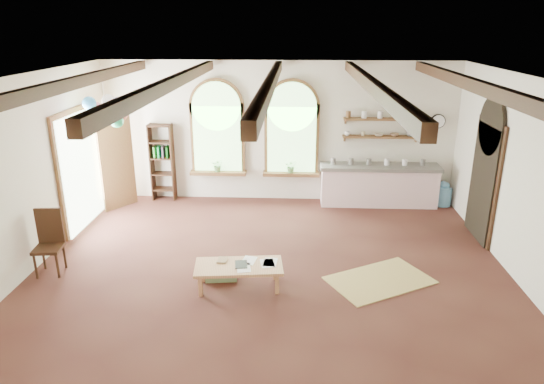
# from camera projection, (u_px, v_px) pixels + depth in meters

# --- Properties ---
(floor) EXTENTS (8.00, 8.00, 0.00)m
(floor) POSITION_uv_depth(u_px,v_px,m) (270.00, 268.00, 8.29)
(floor) COLOR #512C21
(floor) RESTS_ON ground
(ceiling_beams) EXTENTS (6.20, 6.80, 0.18)m
(ceiling_beams) POSITION_uv_depth(u_px,v_px,m) (270.00, 84.00, 7.27)
(ceiling_beams) COLOR #381E12
(ceiling_beams) RESTS_ON ceiling
(window_left) EXTENTS (1.30, 0.28, 2.20)m
(window_left) POSITION_uv_depth(u_px,v_px,m) (217.00, 131.00, 11.05)
(window_left) COLOR brown
(window_left) RESTS_ON floor
(window_right) EXTENTS (1.30, 0.28, 2.20)m
(window_right) POSITION_uv_depth(u_px,v_px,m) (292.00, 132.00, 10.97)
(window_right) COLOR brown
(window_right) RESTS_ON floor
(left_doorway) EXTENTS (0.10, 1.90, 2.50)m
(left_doorway) POSITION_uv_depth(u_px,v_px,m) (81.00, 170.00, 9.80)
(left_doorway) COLOR brown
(left_doorway) RESTS_ON floor
(right_doorway) EXTENTS (0.10, 1.30, 2.40)m
(right_doorway) POSITION_uv_depth(u_px,v_px,m) (483.00, 183.00, 9.16)
(right_doorway) COLOR black
(right_doorway) RESTS_ON floor
(kitchen_counter) EXTENTS (2.68, 0.62, 0.94)m
(kitchen_counter) POSITION_uv_depth(u_px,v_px,m) (379.00, 185.00, 11.04)
(kitchen_counter) COLOR white
(kitchen_counter) RESTS_ON floor
(wall_shelf_lower) EXTENTS (1.70, 0.24, 0.04)m
(wall_shelf_lower) POSITION_uv_depth(u_px,v_px,m) (381.00, 137.00, 10.86)
(wall_shelf_lower) COLOR brown
(wall_shelf_lower) RESTS_ON wall_back
(wall_shelf_upper) EXTENTS (1.70, 0.24, 0.04)m
(wall_shelf_upper) POSITION_uv_depth(u_px,v_px,m) (382.00, 119.00, 10.73)
(wall_shelf_upper) COLOR brown
(wall_shelf_upper) RESTS_ON wall_back
(wall_clock) EXTENTS (0.32, 0.04, 0.32)m
(wall_clock) POSITION_uv_depth(u_px,v_px,m) (438.00, 121.00, 10.75)
(wall_clock) COLOR black
(wall_clock) RESTS_ON wall_back
(bookshelf) EXTENTS (0.53, 0.32, 1.80)m
(bookshelf) POSITION_uv_depth(u_px,v_px,m) (162.00, 162.00, 11.26)
(bookshelf) COLOR #381E12
(bookshelf) RESTS_ON floor
(coffee_table) EXTENTS (1.42, 0.77, 0.39)m
(coffee_table) POSITION_uv_depth(u_px,v_px,m) (239.00, 268.00, 7.57)
(coffee_table) COLOR tan
(coffee_table) RESTS_ON floor
(side_chair) EXTENTS (0.48, 0.48, 1.09)m
(side_chair) POSITION_uv_depth(u_px,v_px,m) (50.00, 255.00, 8.04)
(side_chair) COLOR #381E12
(side_chair) RESTS_ON floor
(floor_mat) EXTENTS (1.89, 1.66, 0.02)m
(floor_mat) POSITION_uv_depth(u_px,v_px,m) (380.00, 280.00, 7.88)
(floor_mat) COLOR tan
(floor_mat) RESTS_ON floor
(floor_cushion) EXTENTS (0.57, 0.57, 0.09)m
(floor_cushion) POSITION_uv_depth(u_px,v_px,m) (221.00, 273.00, 8.03)
(floor_cushion) COLOR gray
(floor_cushion) RESTS_ON floor
(water_jug_a) EXTENTS (0.30, 0.30, 0.59)m
(water_jug_a) POSITION_uv_depth(u_px,v_px,m) (442.00, 195.00, 11.05)
(water_jug_a) COLOR #5895BC
(water_jug_a) RESTS_ON floor
(water_jug_b) EXTENTS (0.29, 0.29, 0.56)m
(water_jug_b) POSITION_uv_depth(u_px,v_px,m) (445.00, 196.00, 11.05)
(water_jug_b) COLOR #5895BC
(water_jug_b) RESTS_ON floor
(balloon_cluster) EXTENTS (0.90, 0.90, 1.16)m
(balloon_cluster) POSITION_uv_depth(u_px,v_px,m) (106.00, 112.00, 9.31)
(balloon_cluster) COLOR white
(balloon_cluster) RESTS_ON floor
(table_book) EXTENTS (0.17, 0.23, 0.02)m
(table_book) POSITION_uv_depth(u_px,v_px,m) (218.00, 260.00, 7.71)
(table_book) COLOR olive
(table_book) RESTS_ON coffee_table
(tablet) EXTENTS (0.22, 0.29, 0.01)m
(tablet) POSITION_uv_depth(u_px,v_px,m) (241.00, 264.00, 7.57)
(tablet) COLOR black
(tablet) RESTS_ON coffee_table
(potted_plant_left) EXTENTS (0.27, 0.23, 0.30)m
(potted_plant_left) POSITION_uv_depth(u_px,v_px,m) (218.00, 165.00, 11.21)
(potted_plant_left) COLOR #598C4C
(potted_plant_left) RESTS_ON window_left
(potted_plant_right) EXTENTS (0.27, 0.23, 0.30)m
(potted_plant_right) POSITION_uv_depth(u_px,v_px,m) (291.00, 166.00, 11.13)
(potted_plant_right) COLOR #598C4C
(potted_plant_right) RESTS_ON window_right
(shelf_cup_a) EXTENTS (0.12, 0.10, 0.10)m
(shelf_cup_a) POSITION_uv_depth(u_px,v_px,m) (347.00, 133.00, 10.87)
(shelf_cup_a) COLOR white
(shelf_cup_a) RESTS_ON wall_shelf_lower
(shelf_cup_b) EXTENTS (0.10, 0.10, 0.09)m
(shelf_cup_b) POSITION_uv_depth(u_px,v_px,m) (363.00, 134.00, 10.86)
(shelf_cup_b) COLOR beige
(shelf_cup_b) RESTS_ON wall_shelf_lower
(shelf_bowl_a) EXTENTS (0.22, 0.22, 0.05)m
(shelf_bowl_a) POSITION_uv_depth(u_px,v_px,m) (379.00, 135.00, 10.85)
(shelf_bowl_a) COLOR beige
(shelf_bowl_a) RESTS_ON wall_shelf_lower
(shelf_bowl_b) EXTENTS (0.20, 0.20, 0.06)m
(shelf_bowl_b) POSITION_uv_depth(u_px,v_px,m) (394.00, 135.00, 10.83)
(shelf_bowl_b) COLOR #8C664C
(shelf_bowl_b) RESTS_ON wall_shelf_lower
(shelf_vase) EXTENTS (0.18, 0.18, 0.19)m
(shelf_vase) POSITION_uv_depth(u_px,v_px,m) (411.00, 132.00, 10.79)
(shelf_vase) COLOR slate
(shelf_vase) RESTS_ON wall_shelf_lower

